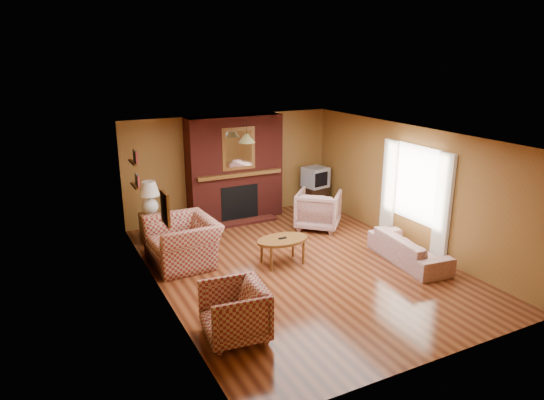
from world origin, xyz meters
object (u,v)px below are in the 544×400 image
plaid_loveseat (183,242)px  floral_sofa (409,249)px  fireplace (235,169)px  plaid_armchair (234,312)px  side_table (152,227)px  table_lamp (149,196)px  coffee_table (283,241)px  tv_stand (315,198)px  floral_armchair (318,210)px  crt_tv (316,177)px

plaid_loveseat → floral_sofa: (3.75, -1.82, -0.17)m
fireplace → plaid_armchair: fireplace is taller
side_table → table_lamp: table_lamp is taller
plaid_loveseat → coffee_table: 1.82m
table_lamp → tv_stand: bearing=4.8°
coffee_table → table_lamp: bearing=130.2°
floral_armchair → tv_stand: floral_armchair is taller
plaid_armchair → fireplace: bearing=163.0°
table_lamp → floral_sofa: bearing=-38.7°
coffee_table → table_lamp: table_lamp is taller
fireplace → crt_tv: bearing=-5.3°
floral_sofa → side_table: side_table is taller
fireplace → coffee_table: 2.86m
coffee_table → table_lamp: (-1.87, 2.22, 0.53)m
plaid_armchair → floral_armchair: bearing=139.8°
fireplace → crt_tv: size_ratio=3.89×
coffee_table → floral_sofa: bearing=-24.9°
floral_armchair → tv_stand: bearing=-76.2°
fireplace → floral_sofa: fireplace is taller
floral_sofa → floral_armchair: size_ratio=1.90×
side_table → fireplace: bearing=14.3°
side_table → plaid_loveseat: bearing=-79.7°
coffee_table → crt_tv: 3.45m
plaid_armchair → coffee_table: 2.53m
table_lamp → side_table: bearing=0.0°
plaid_loveseat → table_lamp: bearing=-172.9°
coffee_table → crt_tv: (2.28, 2.56, 0.37)m
coffee_table → table_lamp: 2.95m
tv_stand → plaid_armchair: bearing=-137.7°
plaid_armchair → tv_stand: size_ratio=1.50×
plaid_loveseat → floral_armchair: 3.27m
fireplace → crt_tv: fireplace is taller
side_table → crt_tv: crt_tv is taller
plaid_loveseat → side_table: plaid_loveseat is taller
plaid_armchair → floral_sofa: plaid_armchair is taller
coffee_table → plaid_armchair: bearing=-132.9°
fireplace → tv_stand: size_ratio=4.26×
floral_armchair → table_lamp: size_ratio=1.35×
plaid_loveseat → tv_stand: bearing=110.8°
floral_sofa → plaid_loveseat: bearing=69.9°
floral_armchair → coffee_table: bearing=82.4°
floral_sofa → side_table: bearing=57.1°
crt_tv → floral_sofa: bearing=-92.4°
fireplace → table_lamp: (-2.10, -0.53, -0.22)m
plaid_armchair → floral_sofa: (3.85, 0.87, -0.13)m
coffee_table → side_table: side_table is taller
fireplace → side_table: 2.34m
floral_sofa → crt_tv: 3.59m
plaid_loveseat → tv_stand: 4.27m
side_table → table_lamp: bearing=0.0°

